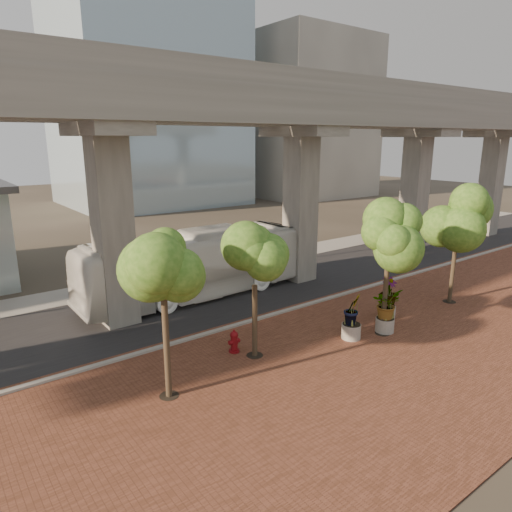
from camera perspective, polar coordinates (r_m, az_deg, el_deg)
ground at (r=24.87m, az=-1.85°, el=-6.47°), size 160.00×160.00×0.00m
brick_plaza at (r=19.44m, az=12.25°, el=-12.99°), size 70.00×13.00×0.06m
asphalt_road at (r=26.42m, az=-4.36°, el=-5.18°), size 90.00×8.00×0.04m
curb_strip at (r=23.35m, az=1.01°, el=-7.69°), size 70.00×0.25×0.16m
far_sidewalk at (r=30.98m, az=-9.89°, el=-2.37°), size 90.00×3.00×0.06m
transit_viaduct at (r=24.95m, az=-4.69°, el=10.75°), size 72.00×5.60×12.40m
midrise_block at (r=75.32m, az=6.26°, el=16.75°), size 18.00×16.00×24.00m
transit_bus at (r=26.16m, az=-7.46°, el=-1.17°), size 13.59×3.26×3.78m
parked_car at (r=41.75m, az=16.83°, el=2.61°), size 4.89×3.00×1.52m
fire_hydrant at (r=19.70m, az=-2.75°, el=-10.61°), size 0.50×0.45×1.00m
planter_front at (r=22.15m, az=15.96°, el=-6.02°), size 1.92×1.92×2.12m
planter_right at (r=23.86m, az=16.21°, el=-4.47°), size 2.03×2.03×2.17m
planter_left at (r=21.07m, az=11.94°, el=-6.79°), size 1.94×1.94×2.14m
street_tree_far_west at (r=15.25m, az=-11.64°, el=-1.24°), size 3.32×3.32×6.31m
street_tree_near_west at (r=18.13m, az=-0.16°, el=-0.86°), size 3.26×3.26×5.54m
street_tree_near_east at (r=21.01m, az=16.34°, el=2.18°), size 3.49×3.49×6.18m
street_tree_far_east at (r=26.64m, az=23.99°, el=4.28°), size 3.78×3.78×6.43m
streetlamp_east at (r=33.98m, az=6.47°, el=6.54°), size 0.36×1.06×7.29m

